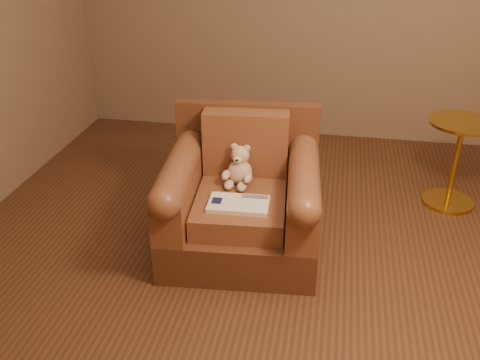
# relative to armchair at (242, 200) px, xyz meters

# --- Properties ---
(floor) EXTENTS (4.00, 4.00, 0.00)m
(floor) POSITION_rel_armchair_xyz_m (0.23, -0.15, -0.31)
(floor) COLOR #4E2D1B
(floor) RESTS_ON ground
(armchair) EXTENTS (0.95, 0.91, 0.80)m
(armchair) POSITION_rel_armchair_xyz_m (0.00, 0.00, 0.00)
(armchair) COLOR #552F1C
(armchair) RESTS_ON floor
(teddy_bear) EXTENTS (0.18, 0.21, 0.25)m
(teddy_bear) POSITION_rel_armchair_xyz_m (-0.03, 0.07, 0.17)
(teddy_bear) COLOR #CFB091
(teddy_bear) RESTS_ON armchair
(guidebook) EXTENTS (0.35, 0.22, 0.03)m
(guidebook) POSITION_rel_armchair_xyz_m (0.02, -0.19, 0.09)
(guidebook) COLOR beige
(guidebook) RESTS_ON armchair
(side_table) EXTENTS (0.44, 0.44, 0.61)m
(side_table) POSITION_rel_armchair_xyz_m (1.33, 0.76, 0.02)
(side_table) COLOR gold
(side_table) RESTS_ON floor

